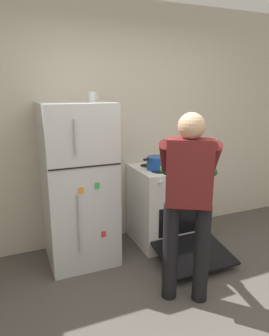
{
  "coord_description": "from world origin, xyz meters",
  "views": [
    {
      "loc": [
        -1.15,
        -1.45,
        1.78
      ],
      "look_at": [
        0.03,
        1.32,
        1.0
      ],
      "focal_mm": 33.39,
      "sensor_mm": 36.0,
      "label": 1
    }
  ],
  "objects_px": {
    "refrigerator": "(78,184)",
    "person_cook": "(188,191)",
    "coffee_mug": "(92,97)",
    "red_pot": "(157,163)",
    "stove_range": "(167,205)",
    "pepper_mill": "(181,154)"
  },
  "relations": [
    {
      "from": "red_pot",
      "to": "coffee_mug",
      "type": "bearing_deg",
      "value": 171.74
    },
    {
      "from": "red_pot",
      "to": "refrigerator",
      "type": "bearing_deg",
      "value": 176.74
    },
    {
      "from": "refrigerator",
      "to": "stove_range",
      "type": "relative_size",
      "value": 1.36
    },
    {
      "from": "stove_range",
      "to": "person_cook",
      "type": "bearing_deg",
      "value": -110.01
    },
    {
      "from": "coffee_mug",
      "to": "pepper_mill",
      "type": "height_order",
      "value": "coffee_mug"
    },
    {
      "from": "person_cook",
      "to": "pepper_mill",
      "type": "xyz_separation_m",
      "value": [
        0.65,
        1.18,
        0.02
      ]
    },
    {
      "from": "stove_range",
      "to": "coffee_mug",
      "type": "distance_m",
      "value": 1.51
    },
    {
      "from": "person_cook",
      "to": "coffee_mug",
      "type": "xyz_separation_m",
      "value": [
        -0.5,
        1.03,
        0.73
      ]
    },
    {
      "from": "red_pot",
      "to": "coffee_mug",
      "type": "height_order",
      "value": "coffee_mug"
    },
    {
      "from": "coffee_mug",
      "to": "refrigerator",
      "type": "bearing_deg",
      "value": -164.6
    },
    {
      "from": "coffee_mug",
      "to": "red_pot",
      "type": "bearing_deg",
      "value": -8.26
    },
    {
      "from": "refrigerator",
      "to": "person_cook",
      "type": "xyz_separation_m",
      "value": [
        0.68,
        -0.98,
        0.14
      ]
    },
    {
      "from": "stove_range",
      "to": "person_cook",
      "type": "distance_m",
      "value": 1.15
    },
    {
      "from": "person_cook",
      "to": "coffee_mug",
      "type": "height_order",
      "value": "coffee_mug"
    },
    {
      "from": "refrigerator",
      "to": "coffee_mug",
      "type": "relative_size",
      "value": 14.67
    },
    {
      "from": "stove_range",
      "to": "person_cook",
      "type": "xyz_separation_m",
      "value": [
        -0.35,
        -0.96,
        0.52
      ]
    },
    {
      "from": "refrigerator",
      "to": "person_cook",
      "type": "bearing_deg",
      "value": -55.2
    },
    {
      "from": "refrigerator",
      "to": "pepper_mill",
      "type": "distance_m",
      "value": 1.36
    },
    {
      "from": "refrigerator",
      "to": "red_pot",
      "type": "relative_size",
      "value": 5.0
    },
    {
      "from": "red_pot",
      "to": "coffee_mug",
      "type": "distance_m",
      "value": 1.0
    },
    {
      "from": "refrigerator",
      "to": "pepper_mill",
      "type": "bearing_deg",
      "value": 8.55
    },
    {
      "from": "stove_range",
      "to": "coffee_mug",
      "type": "bearing_deg",
      "value": 175.44
    }
  ]
}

